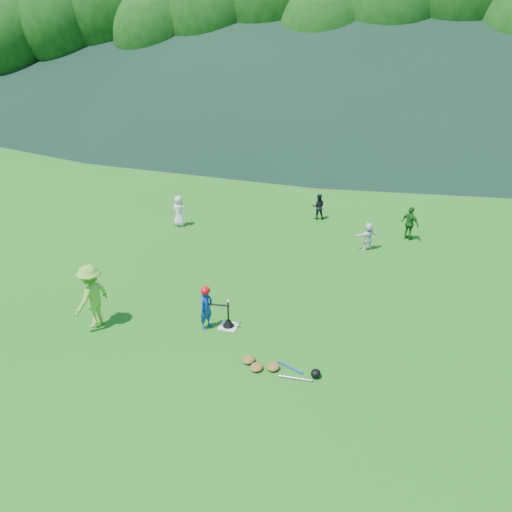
{
  "coord_description": "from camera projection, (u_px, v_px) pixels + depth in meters",
  "views": [
    {
      "loc": [
        3.7,
        -10.22,
        6.77
      ],
      "look_at": [
        0.0,
        2.5,
        0.9
      ],
      "focal_mm": 35.0,
      "sensor_mm": 36.0,
      "label": 1
    }
  ],
  "objects": [
    {
      "name": "fielder_c",
      "position": [
        410.0,
        223.0,
        17.83
      ],
      "size": [
        0.75,
        0.68,
        1.22
      ],
      "primitive_type": "imported",
      "rotation": [
        0.0,
        0.0,
        2.48
      ],
      "color": "#1B5B1B",
      "rests_on": "ground"
    },
    {
      "name": "outfield_fence",
      "position": [
        352.0,
        125.0,
        36.96
      ],
      "size": [
        70.07,
        0.08,
        1.33
      ],
      "color": "gray",
      "rests_on": "ground"
    },
    {
      "name": "fielder_d",
      "position": [
        368.0,
        236.0,
        17.03
      ],
      "size": [
        0.9,
        0.74,
        0.97
      ],
      "primitive_type": "imported",
      "rotation": [
        0.0,
        0.0,
        3.74
      ],
      "color": "white",
      "rests_on": "ground"
    },
    {
      "name": "home_plate",
      "position": [
        229.0,
        326.0,
        12.65
      ],
      "size": [
        0.45,
        0.45,
        0.02
      ],
      "primitive_type": "cube",
      "color": "silver",
      "rests_on": "ground"
    },
    {
      "name": "batter_child",
      "position": [
        206.0,
        308.0,
        12.39
      ],
      "size": [
        0.39,
        0.48,
        1.13
      ],
      "primitive_type": "imported",
      "rotation": [
        0.0,
        0.0,
        1.24
      ],
      "color": "#163B99",
      "rests_on": "ground"
    },
    {
      "name": "equipment_pile",
      "position": [
        273.0,
        367.0,
        11.01
      ],
      "size": [
        1.8,
        0.58,
        0.19
      ],
      "color": "olive",
      "rests_on": "ground"
    },
    {
      "name": "ground",
      "position": [
        229.0,
        327.0,
        12.66
      ],
      "size": [
        120.0,
        120.0,
        0.0
      ],
      "primitive_type": "plane",
      "color": "#216216",
      "rests_on": "ground"
    },
    {
      "name": "tree_line",
      "position": [
        370.0,
        15.0,
        38.98
      ],
      "size": [
        70.04,
        11.4,
        14.82
      ],
      "color": "#382314",
      "rests_on": "ground"
    },
    {
      "name": "fielder_a",
      "position": [
        179.0,
        211.0,
        19.15
      ],
      "size": [
        0.6,
        0.41,
        1.19
      ],
      "primitive_type": "imported",
      "rotation": [
        0.0,
        0.0,
        3.1
      ],
      "color": "silver",
      "rests_on": "ground"
    },
    {
      "name": "baseball",
      "position": [
        228.0,
        301.0,
        12.36
      ],
      "size": [
        0.08,
        0.08,
        0.08
      ],
      "primitive_type": "sphere",
      "color": "white",
      "rests_on": "batting_tee"
    },
    {
      "name": "batting_tee",
      "position": [
        228.0,
        322.0,
        12.61
      ],
      "size": [
        0.3,
        0.3,
        0.68
      ],
      "color": "black",
      "rests_on": "home_plate"
    },
    {
      "name": "adult_coach",
      "position": [
        92.0,
        296.0,
        12.39
      ],
      "size": [
        0.77,
        1.16,
        1.67
      ],
      "primitive_type": "imported",
      "rotation": [
        0.0,
        0.0,
        -1.72
      ],
      "color": "#74C439",
      "rests_on": "ground"
    },
    {
      "name": "batter_gear",
      "position": [
        206.0,
        292.0,
        12.2
      ],
      "size": [
        0.73,
        0.26,
        0.49
      ],
      "color": "red",
      "rests_on": "ground"
    },
    {
      "name": "fielder_b",
      "position": [
        318.0,
        207.0,
        19.89
      ],
      "size": [
        0.58,
        0.49,
        1.04
      ],
      "primitive_type": "imported",
      "rotation": [
        0.0,
        0.0,
        3.35
      ],
      "color": "black",
      "rests_on": "ground"
    }
  ]
}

